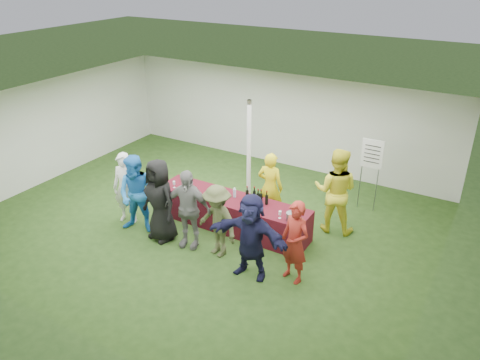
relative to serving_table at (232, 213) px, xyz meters
The scene contains 18 objects.
ground 0.79m from the serving_table, 169.49° to the right, with size 60.00×60.00×0.00m, color #284719.
tent 1.46m from the serving_table, 99.95° to the left, with size 10.00×10.00×10.00m.
serving_table is the anchor object (origin of this frame).
wine_bottles 0.76m from the serving_table, 14.26° to the left, with size 0.54×0.13×0.32m.
wine_glasses 0.64m from the serving_table, 140.94° to the right, with size 2.79×0.13×0.16m.
water_bottle 0.49m from the serving_table, 80.99° to the left, with size 0.07×0.07×0.23m.
bar_towel 1.55m from the serving_table, ahead, with size 0.25×0.18×0.03m, color white.
dump_bucket 1.62m from the serving_table, ahead, with size 0.21×0.21×0.18m, color slate.
wine_list_sign 3.49m from the serving_table, 45.62° to the left, with size 0.50×0.03×1.80m.
staff_pourer 1.05m from the serving_table, 54.78° to the left, with size 0.61×0.40×1.67m, color yellow.
staff_back 2.34m from the serving_table, 28.54° to the left, with size 0.95×0.74×1.96m, color yellow.
customer_0 2.49m from the serving_table, 156.98° to the right, with size 0.62×0.40×1.69m, color silver.
customer_1 2.14m from the serving_table, 146.48° to the right, with size 0.87×0.68×1.80m, color blue.
customer_2 1.68m from the serving_table, 134.14° to the right, with size 0.90×0.59×1.85m, color black.
customer_3 1.26m from the serving_table, 111.81° to the right, with size 1.03×0.43×1.75m, color slate.
customer_4 1.16m from the serving_table, 74.77° to the right, with size 1.02×0.58×1.57m, color #464C2A.
customer_5 1.84m from the serving_table, 47.36° to the right, with size 1.61×0.51×1.73m, color #171738.
customer_6 2.27m from the serving_table, 27.24° to the right, with size 0.60×0.40×1.65m, color maroon.
Camera 1 is at (5.48, -7.68, 5.61)m, focal length 35.00 mm.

